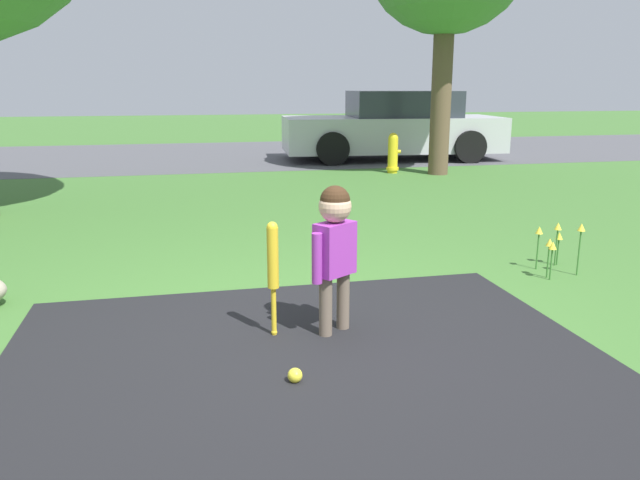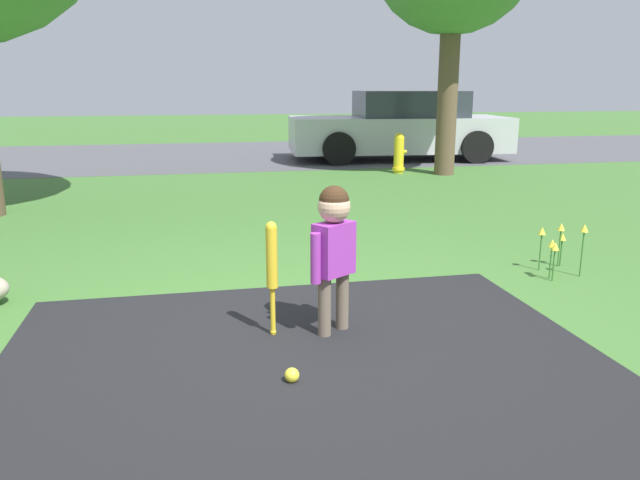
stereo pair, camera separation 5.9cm
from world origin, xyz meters
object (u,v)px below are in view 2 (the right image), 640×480
fire_hydrant (399,153)px  parked_car (401,127)px  child (334,239)px  baseball_bat (272,262)px  sports_ball (292,375)px

fire_hydrant → parked_car: bearing=70.4°
child → fire_hydrant: bearing=34.0°
baseball_bat → parked_car: 9.53m
sports_ball → parked_car: size_ratio=0.02×
baseball_bat → parked_car: (3.80, 8.73, 0.19)m
child → sports_ball: 0.90m
parked_car → baseball_bat: bearing=71.4°
child → parked_car: parked_car is taller
fire_hydrant → parked_car: (0.71, 1.99, 0.31)m
child → parked_car: (3.43, 8.76, 0.06)m
child → fire_hydrant: child is taller
child → fire_hydrant: size_ratio=1.32×
fire_hydrant → sports_ball: bearing=-112.7°
child → baseball_bat: child is taller
baseball_bat → sports_ball: bearing=-89.1°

